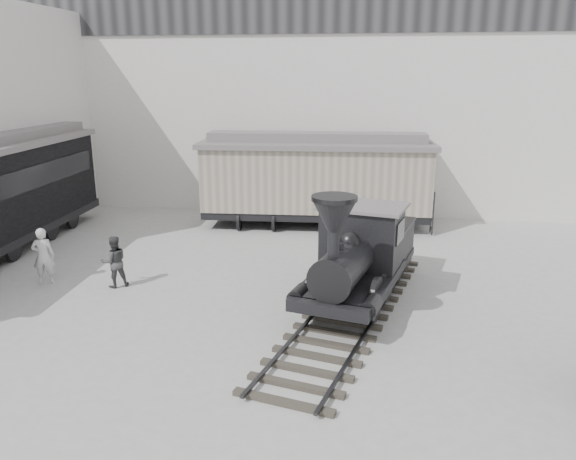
% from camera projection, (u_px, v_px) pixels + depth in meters
% --- Properties ---
extents(ground, '(90.00, 90.00, 0.00)m').
position_uv_depth(ground, '(260.00, 355.00, 13.16)').
color(ground, '#9E9E9B').
extents(north_wall, '(34.00, 2.51, 11.00)m').
position_uv_depth(north_wall, '(323.00, 91.00, 25.91)').
color(north_wall, silver).
rests_on(north_wall, ground).
extents(locomotive, '(4.42, 10.23, 3.53)m').
position_uv_depth(locomotive, '(358.00, 260.00, 15.76)').
color(locomotive, '#3D372F').
rests_on(locomotive, ground).
extents(boxcar, '(9.91, 3.64, 3.99)m').
position_uv_depth(boxcar, '(316.00, 178.00, 23.74)').
color(boxcar, black).
rests_on(boxcar, ground).
extents(visitor_a, '(0.77, 0.64, 1.80)m').
position_uv_depth(visitor_a, '(43.00, 256.00, 17.41)').
color(visitor_a, silver).
rests_on(visitor_a, ground).
extents(visitor_b, '(0.99, 0.95, 1.62)m').
position_uv_depth(visitor_b, '(114.00, 262.00, 17.16)').
color(visitor_b, '#3F3F41').
rests_on(visitor_b, ground).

